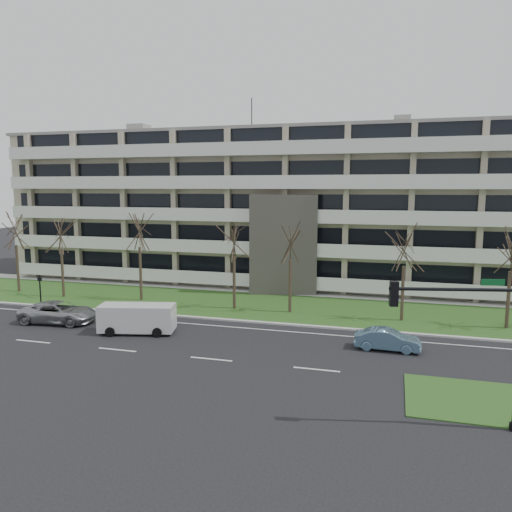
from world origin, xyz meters
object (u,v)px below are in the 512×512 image
(pedestrian_signal, at_px, (40,288))
(blue_sedan, at_px, (388,340))
(white_van, at_px, (138,316))
(silver_pickup, at_px, (59,312))
(traffic_signal, at_px, (475,333))

(pedestrian_signal, bearing_deg, blue_sedan, -7.08)
(white_van, height_order, pedestrian_signal, pedestrian_signal)
(silver_pickup, height_order, traffic_signal, traffic_signal)
(silver_pickup, xyz_separation_m, traffic_signal, (26.22, -9.13, 3.22))
(blue_sedan, distance_m, white_van, 16.11)
(traffic_signal, bearing_deg, white_van, 144.51)
(blue_sedan, bearing_deg, silver_pickup, 92.05)
(silver_pickup, distance_m, white_van, 6.83)
(blue_sedan, relative_size, traffic_signal, 0.63)
(white_van, relative_size, traffic_signal, 0.85)
(blue_sedan, height_order, pedestrian_signal, pedestrian_signal)
(silver_pickup, xyz_separation_m, blue_sedan, (22.85, 0.14, -0.12))
(traffic_signal, bearing_deg, blue_sedan, 97.83)
(traffic_signal, xyz_separation_m, pedestrian_signal, (-30.03, 11.99, -2.23))
(silver_pickup, height_order, pedestrian_signal, pedestrian_signal)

